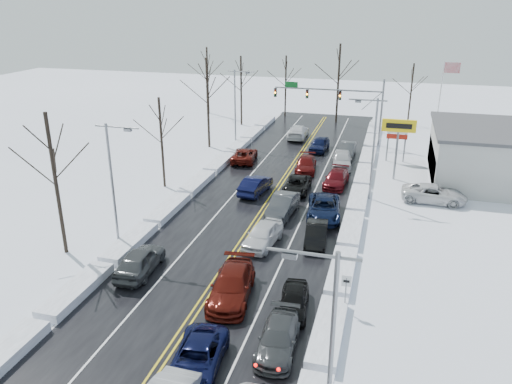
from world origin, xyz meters
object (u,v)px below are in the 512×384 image
(traffic_signal_mast, at_px, (339,99))
(oncoming_car_0, at_px, (256,193))
(tires_plus_sign, at_px, (399,130))
(flagpole, at_px, (441,97))

(traffic_signal_mast, distance_m, oncoming_car_0, 20.75)
(tires_plus_sign, relative_size, oncoming_car_0, 1.25)
(flagpole, bearing_deg, tires_plus_sign, -108.44)
(traffic_signal_mast, xyz_separation_m, tires_plus_sign, (7.05, -12.00, -0.49))
(flagpole, relative_size, oncoming_car_0, 2.08)
(traffic_signal_mast, distance_m, flagpole, 11.90)
(traffic_signal_mast, bearing_deg, tires_plus_sign, -59.54)
(traffic_signal_mast, xyz_separation_m, oncoming_car_0, (-5.13, -19.35, -5.48))
(tires_plus_sign, xyz_separation_m, flagpole, (4.67, 14.01, 0.93))
(flagpole, xyz_separation_m, oncoming_car_0, (-16.86, -21.36, -5.93))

